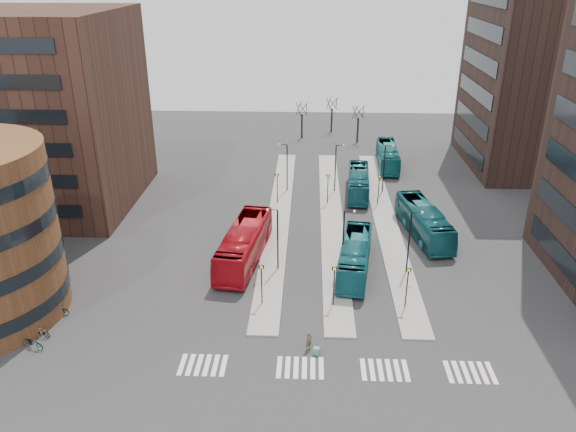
{
  "coord_description": "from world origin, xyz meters",
  "views": [
    {
      "loc": [
        -0.54,
        -28.07,
        26.29
      ],
      "look_at": [
        -2.51,
        19.26,
        5.0
      ],
      "focal_mm": 35.0,
      "sensor_mm": 36.0,
      "label": 1
    }
  ],
  "objects_px": {
    "teal_bus_b": "(358,182)",
    "teal_bus_d": "(388,156)",
    "bicycle_mid": "(42,332)",
    "red_bus": "(244,244)",
    "teal_bus_c": "(424,221)",
    "commuter_b": "(346,281)",
    "bicycle_near": "(33,343)",
    "teal_bus_a": "(355,256)",
    "suitcase": "(316,351)",
    "commuter_c": "(350,279)",
    "commuter_a": "(228,252)",
    "traveller": "(309,341)",
    "bicycle_far": "(57,311)"
  },
  "relations": [
    {
      "from": "suitcase",
      "to": "commuter_a",
      "type": "distance_m",
      "value": 16.59
    },
    {
      "from": "teal_bus_c",
      "to": "bicycle_far",
      "type": "height_order",
      "value": "teal_bus_c"
    },
    {
      "from": "bicycle_mid",
      "to": "suitcase",
      "type": "bearing_deg",
      "value": -75.73
    },
    {
      "from": "commuter_b",
      "to": "teal_bus_a",
      "type": "bearing_deg",
      "value": 8.65
    },
    {
      "from": "teal_bus_b",
      "to": "teal_bus_d",
      "type": "distance_m",
      "value": 11.69
    },
    {
      "from": "commuter_b",
      "to": "bicycle_near",
      "type": "relative_size",
      "value": 0.81
    },
    {
      "from": "teal_bus_b",
      "to": "teal_bus_c",
      "type": "height_order",
      "value": "teal_bus_c"
    },
    {
      "from": "teal_bus_c",
      "to": "bicycle_mid",
      "type": "distance_m",
      "value": 37.78
    },
    {
      "from": "teal_bus_c",
      "to": "commuter_b",
      "type": "bearing_deg",
      "value": -137.58
    },
    {
      "from": "teal_bus_c",
      "to": "commuter_c",
      "type": "xyz_separation_m",
      "value": [
        -8.37,
        -10.85,
        -0.84
      ]
    },
    {
      "from": "red_bus",
      "to": "commuter_c",
      "type": "height_order",
      "value": "red_bus"
    },
    {
      "from": "bicycle_near",
      "to": "bicycle_far",
      "type": "distance_m",
      "value": 4.27
    },
    {
      "from": "teal_bus_a",
      "to": "teal_bus_c",
      "type": "xyz_separation_m",
      "value": [
        7.75,
        7.83,
        0.1
      ]
    },
    {
      "from": "teal_bus_d",
      "to": "traveller",
      "type": "bearing_deg",
      "value": -102.11
    },
    {
      "from": "bicycle_mid",
      "to": "teal_bus_d",
      "type": "bearing_deg",
      "value": -19.52
    },
    {
      "from": "teal_bus_b",
      "to": "traveller",
      "type": "bearing_deg",
      "value": -96.39
    },
    {
      "from": "teal_bus_b",
      "to": "teal_bus_c",
      "type": "bearing_deg",
      "value": -58.46
    },
    {
      "from": "teal_bus_c",
      "to": "commuter_b",
      "type": "xyz_separation_m",
      "value": [
        -8.73,
        -11.17,
        -0.87
      ]
    },
    {
      "from": "traveller",
      "to": "commuter_b",
      "type": "height_order",
      "value": "traveller"
    },
    {
      "from": "commuter_b",
      "to": "suitcase",
      "type": "bearing_deg",
      "value": -170.91
    },
    {
      "from": "teal_bus_c",
      "to": "teal_bus_d",
      "type": "relative_size",
      "value": 1.06
    },
    {
      "from": "teal_bus_d",
      "to": "commuter_b",
      "type": "distance_m",
      "value": 34.29
    },
    {
      "from": "teal_bus_d",
      "to": "commuter_c",
      "type": "distance_m",
      "value": 33.89
    },
    {
      "from": "red_bus",
      "to": "teal_bus_d",
      "type": "height_order",
      "value": "red_bus"
    },
    {
      "from": "commuter_c",
      "to": "bicycle_mid",
      "type": "xyz_separation_m",
      "value": [
        -24.15,
        -8.35,
        -0.32
      ]
    },
    {
      "from": "teal_bus_d",
      "to": "commuter_a",
      "type": "height_order",
      "value": "teal_bus_d"
    },
    {
      "from": "commuter_b",
      "to": "bicycle_far",
      "type": "relative_size",
      "value": 0.8
    },
    {
      "from": "teal_bus_a",
      "to": "commuter_a",
      "type": "height_order",
      "value": "teal_bus_a"
    },
    {
      "from": "teal_bus_b",
      "to": "teal_bus_d",
      "type": "relative_size",
      "value": 0.97
    },
    {
      "from": "commuter_c",
      "to": "bicycle_near",
      "type": "height_order",
      "value": "commuter_c"
    },
    {
      "from": "commuter_a",
      "to": "commuter_c",
      "type": "height_order",
      "value": "commuter_a"
    },
    {
      "from": "suitcase",
      "to": "bicycle_far",
      "type": "height_order",
      "value": "bicycle_far"
    },
    {
      "from": "teal_bus_a",
      "to": "teal_bus_b",
      "type": "height_order",
      "value": "teal_bus_a"
    },
    {
      "from": "bicycle_mid",
      "to": "teal_bus_c",
      "type": "bearing_deg",
      "value": -41.81
    },
    {
      "from": "red_bus",
      "to": "teal_bus_c",
      "type": "bearing_deg",
      "value": 26.35
    },
    {
      "from": "suitcase",
      "to": "commuter_a",
      "type": "bearing_deg",
      "value": 135.34
    },
    {
      "from": "red_bus",
      "to": "commuter_b",
      "type": "xyz_separation_m",
      "value": [
        9.54,
        -4.95,
        -1.01
      ]
    },
    {
      "from": "bicycle_near",
      "to": "bicycle_mid",
      "type": "distance_m",
      "value": 1.41
    },
    {
      "from": "bicycle_mid",
      "to": "commuter_a",
      "type": "bearing_deg",
      "value": -26.63
    },
    {
      "from": "red_bus",
      "to": "commuter_c",
      "type": "xyz_separation_m",
      "value": [
        9.9,
        -4.62,
        -0.98
      ]
    },
    {
      "from": "suitcase",
      "to": "commuter_b",
      "type": "relative_size",
      "value": 0.38
    },
    {
      "from": "teal_bus_d",
      "to": "bicycle_mid",
      "type": "distance_m",
      "value": 52.02
    },
    {
      "from": "teal_bus_a",
      "to": "red_bus",
      "type": "bearing_deg",
      "value": 179.52
    },
    {
      "from": "teal_bus_d",
      "to": "bicycle_near",
      "type": "xyz_separation_m",
      "value": [
        -31.41,
        -42.85,
        -1.04
      ]
    },
    {
      "from": "suitcase",
      "to": "bicycle_near",
      "type": "height_order",
      "value": "bicycle_near"
    },
    {
      "from": "bicycle_mid",
      "to": "teal_bus_b",
      "type": "bearing_deg",
      "value": -23.04
    },
    {
      "from": "commuter_a",
      "to": "bicycle_far",
      "type": "height_order",
      "value": "commuter_a"
    },
    {
      "from": "commuter_b",
      "to": "bicycle_near",
      "type": "height_order",
      "value": "commuter_b"
    },
    {
      "from": "red_bus",
      "to": "commuter_c",
      "type": "distance_m",
      "value": 10.97
    },
    {
      "from": "teal_bus_c",
      "to": "bicycle_mid",
      "type": "height_order",
      "value": "teal_bus_c"
    }
  ]
}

